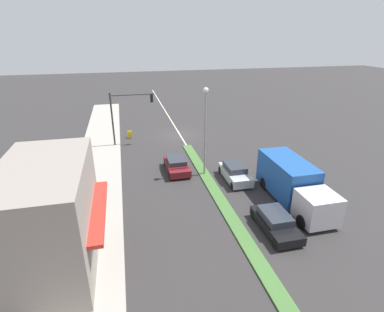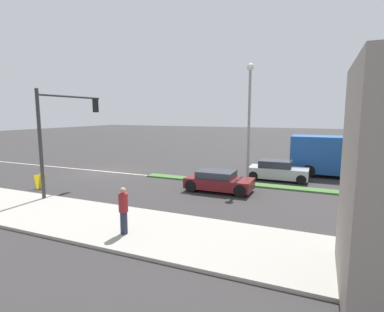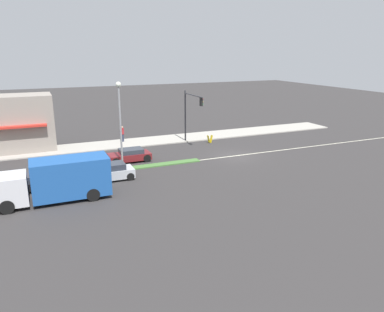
# 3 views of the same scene
# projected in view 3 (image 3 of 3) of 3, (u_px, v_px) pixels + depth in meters

# --- Properties ---
(ground_plane) EXTENTS (160.00, 160.00, 0.00)m
(ground_plane) POSITION_uv_depth(u_px,v_px,m) (37.00, 180.00, 29.61)
(ground_plane) COLOR #333030
(sidewalk_right) EXTENTS (4.00, 73.00, 0.12)m
(sidewalk_right) POSITION_uv_depth(u_px,v_px,m) (29.00, 153.00, 37.36)
(sidewalk_right) COLOR #A8A399
(sidewalk_right) RESTS_ON ground
(lane_marking_center) EXTENTS (0.16, 60.00, 0.01)m
(lane_marking_center) POSITION_uv_depth(u_px,v_px,m) (236.00, 156.00, 36.48)
(lane_marking_center) COLOR beige
(lane_marking_center) RESTS_ON ground
(building_corner_store) EXTENTS (4.74, 7.52, 5.56)m
(building_corner_store) POSITION_uv_depth(u_px,v_px,m) (14.00, 123.00, 37.41)
(building_corner_store) COLOR gray
(building_corner_store) RESTS_ON sidewalk_right
(traffic_signal_main) EXTENTS (4.59, 0.34, 5.60)m
(traffic_signal_main) POSITION_uv_depth(u_px,v_px,m) (190.00, 109.00, 40.00)
(traffic_signal_main) COLOR #333338
(traffic_signal_main) RESTS_ON sidewalk_right
(street_lamp) EXTENTS (0.44, 0.44, 7.37)m
(street_lamp) POSITION_uv_depth(u_px,v_px,m) (120.00, 115.00, 30.94)
(street_lamp) COLOR gray
(street_lamp) RESTS_ON median_strip
(pedestrian) EXTENTS (0.34, 0.34, 1.73)m
(pedestrian) POSITION_uv_depth(u_px,v_px,m) (123.00, 133.00, 41.47)
(pedestrian) COLOR #282D42
(pedestrian) RESTS_ON sidewalk_right
(warning_aframe_sign) EXTENTS (0.45, 0.53, 0.84)m
(warning_aframe_sign) POSITION_uv_depth(u_px,v_px,m) (210.00, 139.00, 41.58)
(warning_aframe_sign) COLOR yellow
(warning_aframe_sign) RESTS_ON ground
(delivery_truck) EXTENTS (2.44, 7.50, 2.87)m
(delivery_truck) POSITION_uv_depth(u_px,v_px,m) (57.00, 180.00, 25.28)
(delivery_truck) COLOR silver
(delivery_truck) RESTS_ON ground
(suv_black) EXTENTS (1.78, 3.90, 1.19)m
(suv_black) POSITION_uv_depth(u_px,v_px,m) (12.00, 185.00, 26.86)
(suv_black) COLOR black
(suv_black) RESTS_ON ground
(sedan_maroon) EXTENTS (1.82, 3.81, 1.19)m
(sedan_maroon) POSITION_uv_depth(u_px,v_px,m) (130.00, 155.00, 34.47)
(sedan_maroon) COLOR maroon
(sedan_maroon) RESTS_ON ground
(sedan_silver) EXTENTS (1.72, 3.85, 1.34)m
(sedan_silver) POSITION_uv_depth(u_px,v_px,m) (109.00, 172.00, 29.52)
(sedan_silver) COLOR #B7BABF
(sedan_silver) RESTS_ON ground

